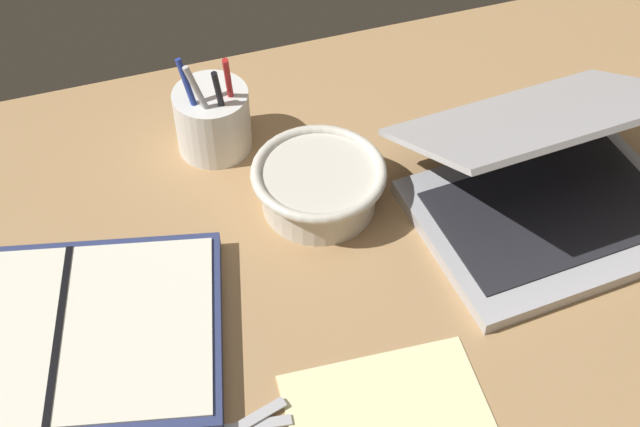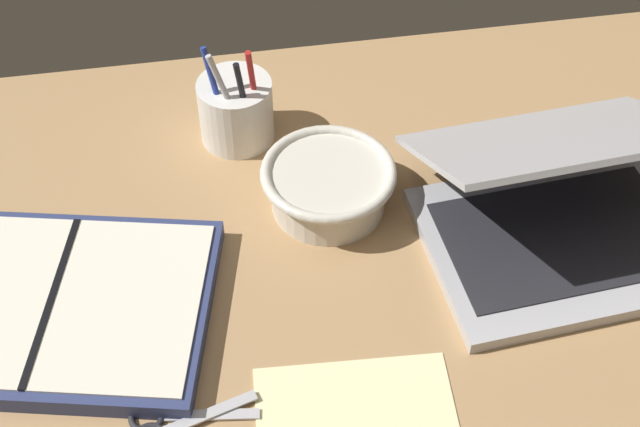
# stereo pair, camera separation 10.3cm
# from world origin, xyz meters

# --- Properties ---
(desk_top) EXTENTS (1.40, 1.00, 0.02)m
(desk_top) POSITION_xyz_m (0.00, 0.00, 0.01)
(desk_top) COLOR tan
(desk_top) RESTS_ON ground
(laptop) EXTENTS (0.34, 0.32, 0.19)m
(laptop) POSITION_xyz_m (0.27, 0.07, 0.07)
(laptop) COLOR #B7B7BC
(laptop) RESTS_ON desk_top
(bowl) EXTENTS (0.17, 0.17, 0.06)m
(bowl) POSITION_xyz_m (0.01, 0.17, 0.06)
(bowl) COLOR silver
(bowl) RESTS_ON desk_top
(pen_cup) EXTENTS (0.10, 0.10, 0.16)m
(pen_cup) POSITION_xyz_m (-0.09, 0.32, 0.07)
(pen_cup) COLOR white
(pen_cup) RESTS_ON desk_top
(planner) EXTENTS (0.40, 0.33, 0.03)m
(planner) POSITION_xyz_m (-0.33, 0.05, 0.03)
(planner) COLOR navy
(planner) RESTS_ON desk_top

